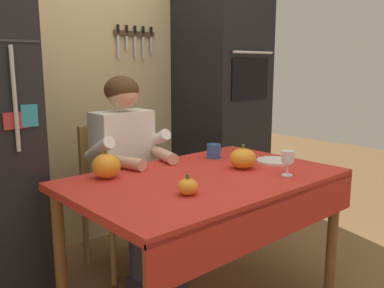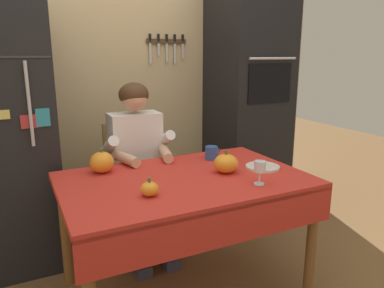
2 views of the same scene
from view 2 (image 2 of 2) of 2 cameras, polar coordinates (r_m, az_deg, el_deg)
back_wall_assembly at (r=3.22m, az=-10.06°, el=11.18°), size 3.70×0.13×2.60m
refrigerator at (r=2.75m, az=-27.63°, el=0.96°), size 0.68×0.71×1.80m
wall_oven at (r=3.36m, az=8.63°, el=7.06°), size 0.60×0.64×2.10m
dining_table at (r=2.15m, az=-0.90°, el=-7.46°), size 1.40×0.90×0.74m
chair_behind_person at (r=2.87m, az=-9.30°, el=-5.17°), size 0.40×0.40×0.93m
seated_person at (r=2.63m, az=-8.27°, el=-1.75°), size 0.47×0.55×1.25m
coffee_mug at (r=2.50m, az=3.05°, el=-1.36°), size 0.11×0.08×0.09m
wine_glass at (r=2.04m, az=10.45°, el=-3.68°), size 0.06×0.06×0.13m
pumpkin_large at (r=1.88m, az=-6.58°, el=-6.90°), size 0.09×0.09×0.10m
pumpkin_medium at (r=2.28m, az=-13.77°, el=-2.76°), size 0.14×0.14×0.15m
pumpkin_small at (r=2.22m, az=5.28°, el=-3.01°), size 0.15×0.15×0.14m
serving_tray at (r=2.35m, az=10.86°, el=-3.52°), size 0.21×0.21×0.02m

